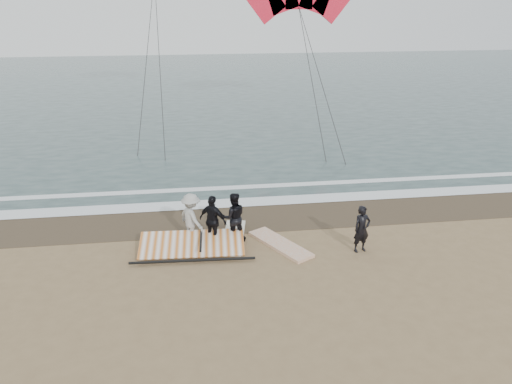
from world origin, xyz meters
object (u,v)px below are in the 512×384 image
Objects in this scene: board_cream at (234,237)px; man_main at (362,229)px; sail_rig at (190,245)px; board_white at (280,244)px.

man_main is at bearing -9.68° from board_cream.
board_cream is 1.61m from sail_rig.
board_white is at bearing -2.01° from sail_rig.
board_white is (-2.52, 0.72, -0.74)m from man_main.
board_cream is (-4.02, 1.43, -0.74)m from man_main.
sail_rig is at bearing -147.77° from board_cream.
board_white is 1.66m from board_cream.
board_cream reaches higher than board_white.
board_white is 1.02× the size of board_cream.
sail_rig is at bearing 158.59° from man_main.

